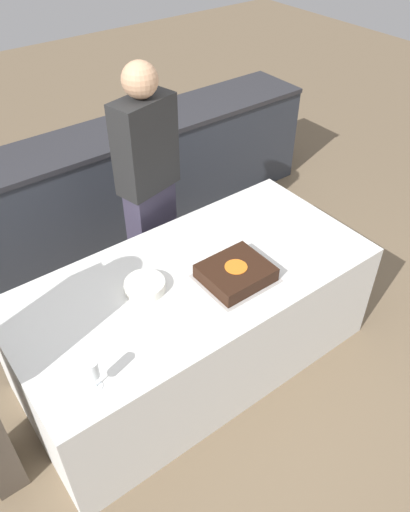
{
  "coord_description": "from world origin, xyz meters",
  "views": [
    {
      "loc": [
        -1.23,
        -1.75,
        2.7
      ],
      "look_at": [
        0.09,
        0.0,
        0.85
      ],
      "focal_mm": 35.0,
      "sensor_mm": 36.0,
      "label": 1
    }
  ],
  "objects_px": {
    "cake": "(236,273)",
    "plate_stack": "(145,286)",
    "person_cutting_cake": "(149,187)",
    "wine_glass": "(93,370)"
  },
  "relations": [
    {
      "from": "wine_glass",
      "to": "person_cutting_cake",
      "type": "bearing_deg",
      "value": 47.95
    },
    {
      "from": "person_cutting_cake",
      "to": "plate_stack",
      "type": "bearing_deg",
      "value": 42.26
    },
    {
      "from": "cake",
      "to": "plate_stack",
      "type": "relative_size",
      "value": 1.8
    },
    {
      "from": "person_cutting_cake",
      "to": "cake",
      "type": "bearing_deg",
      "value": 76.58
    },
    {
      "from": "plate_stack",
      "to": "person_cutting_cake",
      "type": "bearing_deg",
      "value": 55.68
    },
    {
      "from": "plate_stack",
      "to": "wine_glass",
      "type": "relative_size",
      "value": 1.29
    },
    {
      "from": "cake",
      "to": "plate_stack",
      "type": "bearing_deg",
      "value": 152.85
    },
    {
      "from": "cake",
      "to": "person_cutting_cake",
      "type": "bearing_deg",
      "value": 90.0
    },
    {
      "from": "wine_glass",
      "to": "cake",
      "type": "bearing_deg",
      "value": 10.3
    },
    {
      "from": "cake",
      "to": "wine_glass",
      "type": "relative_size",
      "value": 2.32
    }
  ]
}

